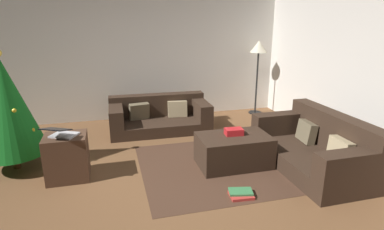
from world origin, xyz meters
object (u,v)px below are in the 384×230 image
object	(u,v)px
gift_box	(234,132)
laptop	(61,133)
couch_left	(159,116)
christmas_tree	(7,106)
corner_lamp	(258,52)
tv_remote	(232,132)
side_table	(67,157)
ottoman	(234,150)
couch_right	(318,148)
book_stack	(241,194)

from	to	relation	value
gift_box	laptop	distance (m)	2.27
couch_left	gift_box	xyz separation A→B (m)	(0.78, -1.76, 0.24)
couch_left	gift_box	world-z (taller)	couch_left
christmas_tree	corner_lamp	bearing A→B (deg)	20.17
gift_box	tv_remote	size ratio (longest dim) A/B	1.53
couch_left	side_table	xyz separation A→B (m)	(-1.46, -1.63, 0.05)
christmas_tree	corner_lamp	world-z (taller)	christmas_tree
ottoman	corner_lamp	bearing A→B (deg)	57.92
couch_left	ottoman	bearing A→B (deg)	113.95
ottoman	side_table	distance (m)	2.23
ottoman	couch_right	bearing A→B (deg)	-17.75
ottoman	christmas_tree	size ratio (longest dim) A/B	0.61
ottoman	corner_lamp	size ratio (longest dim) A/B	0.64
tv_remote	corner_lamp	xyz separation A→B (m)	(1.43, 2.19, 0.88)
side_table	book_stack	size ratio (longest dim) A/B	1.93
gift_box	book_stack	bearing A→B (deg)	-105.58
christmas_tree	side_table	bearing A→B (deg)	-34.38
couch_right	corner_lamp	xyz separation A→B (m)	(0.34, 2.66, 1.04)
tv_remote	book_stack	world-z (taller)	tv_remote
couch_left	book_stack	bearing A→B (deg)	102.58
laptop	book_stack	world-z (taller)	laptop
couch_left	book_stack	xyz separation A→B (m)	(0.54, -2.62, -0.22)
ottoman	laptop	distance (m)	2.29
tv_remote	corner_lamp	distance (m)	2.76
couch_right	laptop	bearing A→B (deg)	81.34
couch_left	couch_right	size ratio (longest dim) A/B	1.00
couch_left	ottoman	distance (m)	1.96
gift_box	laptop	xyz separation A→B (m)	(-2.26, 0.09, 0.17)
couch_left	laptop	bearing A→B (deg)	49.50
tv_remote	gift_box	bearing A→B (deg)	-71.23
gift_box	couch_right	bearing A→B (deg)	-20.03
couch_right	gift_box	distance (m)	1.18
couch_right	book_stack	size ratio (longest dim) A/B	5.94
ottoman	christmas_tree	distance (m)	3.11
tv_remote	christmas_tree	distance (m)	3.06
couch_left	couch_right	bearing A→B (deg)	131.85
gift_box	laptop	world-z (taller)	laptop
gift_box	corner_lamp	size ratio (longest dim) A/B	0.16
laptop	tv_remote	bearing A→B (deg)	-0.46
couch_right	laptop	xyz separation A→B (m)	(-3.35, 0.48, 0.37)
couch_right	ottoman	distance (m)	1.16
side_table	laptop	bearing A→B (deg)	-118.00
side_table	laptop	xyz separation A→B (m)	(-0.03, -0.05, 0.35)
ottoman	side_table	xyz separation A→B (m)	(-2.22, 0.18, 0.08)
ottoman	couch_left	bearing A→B (deg)	112.98
corner_lamp	gift_box	bearing A→B (deg)	-122.38
book_stack	side_table	bearing A→B (deg)	153.48
gift_box	tv_remote	world-z (taller)	gift_box
couch_left	gift_box	distance (m)	1.94
side_table	corner_lamp	distance (m)	4.36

